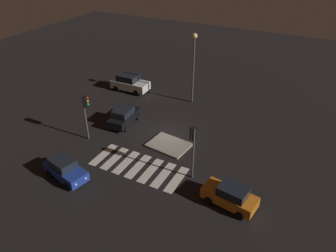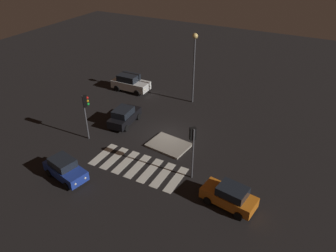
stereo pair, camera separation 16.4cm
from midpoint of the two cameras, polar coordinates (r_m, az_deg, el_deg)
name	(u,v)px [view 2 (the right image)]	position (r m, az deg, el deg)	size (l,w,h in m)	color
ground_plane	(168,135)	(29.72, 0.16, -1.65)	(80.00, 80.00, 0.00)	black
traffic_island	(169,145)	(28.24, 0.30, -3.39)	(3.72, 2.97, 0.18)	gray
car_blue	(65,169)	(25.67, -17.65, -7.24)	(3.92, 2.33, 1.62)	#1E389E
car_black	(124,116)	(31.37, -7.59, 1.75)	(2.05, 3.99, 1.70)	black
car_white	(130,83)	(38.16, -6.58, 7.60)	(4.51, 2.18, 1.94)	silver
car_orange	(229,196)	(22.66, 11.06, -12.11)	(3.94, 2.21, 1.64)	orange
traffic_light_south	(86,107)	(28.50, -14.22, 3.32)	(0.53, 0.54, 4.28)	#47474C
traffic_light_east	(193,141)	(23.14, 4.58, -2.59)	(0.54, 0.54, 4.35)	#47474C
street_lamp	(194,57)	(33.66, 4.82, 12.14)	(0.56, 0.56, 7.58)	#47474C
crosswalk_near	(138,166)	(26.08, -5.19, -7.13)	(7.60, 3.20, 0.02)	silver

